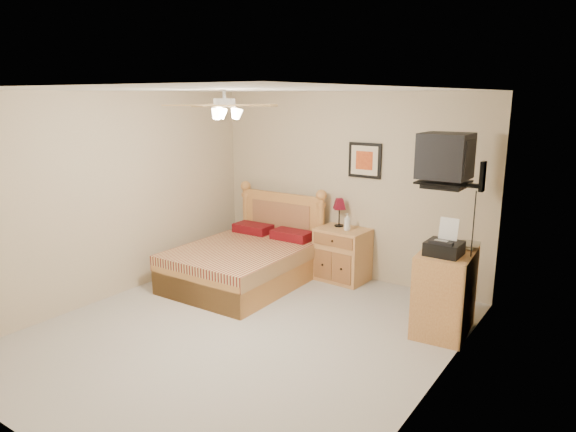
{
  "coord_description": "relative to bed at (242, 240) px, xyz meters",
  "views": [
    {
      "loc": [
        3.22,
        -3.87,
        2.45
      ],
      "look_at": [
        -0.04,
        0.9,
        1.09
      ],
      "focal_mm": 32.0,
      "sensor_mm": 36.0,
      "label": 1
    }
  ],
  "objects": [
    {
      "name": "fax_machine",
      "position": [
        2.65,
        -0.03,
        0.46
      ],
      "size": [
        0.34,
        0.36,
        0.36
      ],
      "primitive_type": null,
      "rotation": [
        0.0,
        0.0,
        -0.01
      ],
      "color": "black",
      "rests_on": "dresser"
    },
    {
      "name": "wall_right",
      "position": [
        2.92,
        -1.12,
        0.65
      ],
      "size": [
        0.04,
        4.5,
        2.5
      ],
      "primitive_type": "cube",
      "color": "#BEAC8C",
      "rests_on": "ground"
    },
    {
      "name": "framed_picture",
      "position": [
        1.19,
        1.11,
        1.02
      ],
      "size": [
        0.46,
        0.04,
        0.46
      ],
      "primitive_type": "cube",
      "color": "black",
      "rests_on": "wall_back"
    },
    {
      "name": "magazine_upper",
      "position": [
        2.71,
        0.38,
        0.32
      ],
      "size": [
        0.22,
        0.28,
        0.02
      ],
      "primitive_type": "imported",
      "rotation": [
        0.0,
        0.0,
        0.13
      ],
      "color": "gray",
      "rests_on": "magazine_lower"
    },
    {
      "name": "bed",
      "position": [
        0.0,
        0.0,
        0.0
      ],
      "size": [
        1.44,
        1.88,
        1.2
      ],
      "primitive_type": null,
      "rotation": [
        0.0,
        0.0,
        0.01
      ],
      "color": "#C57C40",
      "rests_on": "ground"
    },
    {
      "name": "wall_back",
      "position": [
        0.92,
        1.13,
        0.65
      ],
      "size": [
        4.0,
        0.04,
        2.5
      ],
      "primitive_type": "cube",
      "color": "#BEAC8C",
      "rests_on": "ground"
    },
    {
      "name": "lotion_bottle",
      "position": [
        1.1,
        0.85,
        0.23
      ],
      "size": [
        0.11,
        0.11,
        0.23
      ],
      "primitive_type": "imported",
      "rotation": [
        0.0,
        0.0,
        -0.34
      ],
      "color": "white",
      "rests_on": "nightstand"
    },
    {
      "name": "nightstand",
      "position": [
        1.02,
        0.88,
        -0.24
      ],
      "size": [
        0.69,
        0.53,
        0.72
      ],
      "primitive_type": "cube",
      "rotation": [
        0.0,
        0.0,
        -0.05
      ],
      "color": "tan",
      "rests_on": "ground"
    },
    {
      "name": "table_lamp",
      "position": [
        0.9,
        0.98,
        0.31
      ],
      "size": [
        0.22,
        0.22,
        0.39
      ],
      "primitive_type": null,
      "rotation": [
        0.0,
        0.0,
        -0.04
      ],
      "color": "#600B1A",
      "rests_on": "nightstand"
    },
    {
      "name": "wall_front",
      "position": [
        0.92,
        -3.37,
        0.65
      ],
      "size": [
        4.0,
        0.04,
        2.5
      ],
      "primitive_type": "cube",
      "color": "#BEAC8C",
      "rests_on": "ground"
    },
    {
      "name": "floor",
      "position": [
        0.92,
        -1.12,
        -0.6
      ],
      "size": [
        4.5,
        4.5,
        0.0
      ],
      "primitive_type": "plane",
      "color": "#A39D94",
      "rests_on": "ground"
    },
    {
      "name": "magazine_lower",
      "position": [
        2.67,
        0.37,
        0.29
      ],
      "size": [
        0.2,
        0.26,
        0.02
      ],
      "primitive_type": "imported",
      "rotation": [
        0.0,
        0.0,
        0.02
      ],
      "color": "#BDB393",
      "rests_on": "dresser"
    },
    {
      "name": "wall_tv",
      "position": [
        2.67,
        0.22,
        1.21
      ],
      "size": [
        0.56,
        0.46,
        0.58
      ],
      "primitive_type": null,
      "color": "black",
      "rests_on": "wall_right"
    },
    {
      "name": "dresser",
      "position": [
        2.65,
        0.1,
        -0.16
      ],
      "size": [
        0.58,
        0.79,
        0.88
      ],
      "primitive_type": "cube",
      "rotation": [
        0.0,
        0.0,
        0.09
      ],
      "color": "#AA6334",
      "rests_on": "ground"
    },
    {
      "name": "ceiling",
      "position": [
        0.92,
        -1.12,
        1.9
      ],
      "size": [
        4.0,
        4.5,
        0.04
      ],
      "primitive_type": "cube",
      "color": "white",
      "rests_on": "ground"
    },
    {
      "name": "ceiling_fan",
      "position": [
        0.92,
        -1.32,
        1.76
      ],
      "size": [
        1.14,
        1.14,
        0.28
      ],
      "primitive_type": null,
      "color": "white",
      "rests_on": "ceiling"
    },
    {
      "name": "wall_left",
      "position": [
        -1.08,
        -1.12,
        0.65
      ],
      "size": [
        0.04,
        4.5,
        2.5
      ],
      "primitive_type": "cube",
      "color": "#BEAC8C",
      "rests_on": "ground"
    }
  ]
}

